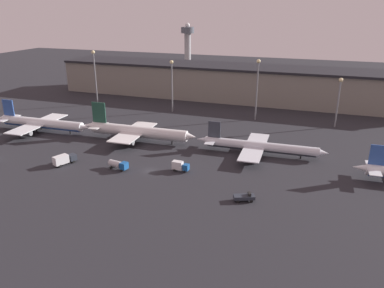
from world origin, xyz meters
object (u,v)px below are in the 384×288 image
Objects in this scene: service_vehicle_1 at (64,159)px; control_tower at (188,48)px; service_vehicle_0 at (180,166)px; airplane_0 at (41,123)px; airplane_1 at (137,132)px; service_vehicle_4 at (118,165)px; airplane_2 at (259,147)px; service_vehicle_2 at (244,197)px.

control_tower is (-12.31, 156.20, 21.22)m from service_vehicle_1.
airplane_0 is at bearing 166.05° from service_vehicle_0.
service_vehicle_4 is (6.97, -27.26, -2.03)m from airplane_1.
airplane_2 reaches higher than service_vehicle_0.
service_vehicle_2 is at bearing -20.46° from airplane_0.
airplane_0 is at bearing 163.78° from service_vehicle_4.
service_vehicle_0 is 26.99m from service_vehicle_2.
control_tower reaches higher than airplane_0.
service_vehicle_2 is (50.39, -34.48, -2.58)m from airplane_1.
airplane_2 is 8.54× the size of service_vehicle_0.
service_vehicle_1 reaches higher than service_vehicle_4.
airplane_2 is at bearing -40.21° from service_vehicle_1.
airplane_0 reaches higher than service_vehicle_0.
service_vehicle_2 is at bearing -26.71° from service_vehicle_0.
airplane_0 is 42.25m from service_vehicle_1.
airplane_2 is 5.77× the size of service_vehicle_1.
service_vehicle_2 is (2.41, -35.88, -1.75)m from airplane_2.
control_tower is (-72.58, 124.96, 20.25)m from airplane_2.
airplane_0 is 6.60× the size of service_vehicle_4.
control_tower is at bearing 118.25° from airplane_2.
service_vehicle_4 is 158.29m from control_tower.
service_vehicle_4 is (51.51, -24.67, -1.70)m from airplane_0.
service_vehicle_4 is at bearing -146.95° from airplane_2.
airplane_1 reaches higher than service_vehicle_1.
control_tower is at bearing 79.31° from airplane_0.
airplane_0 reaches higher than service_vehicle_4.
service_vehicle_2 is (23.84, -12.63, -0.67)m from service_vehicle_0.
control_tower is (-24.59, 126.36, 19.43)m from airplane_1.
service_vehicle_1 is (-38.83, -7.98, 0.12)m from service_vehicle_0.
airplane_0 is 5.71× the size of service_vehicle_1.
control_tower reaches higher than airplane_2.
service_vehicle_0 is at bearing -134.57° from airplane_2.
service_vehicle_0 is 0.78× the size of service_vehicle_4.
airplane_2 is 7.58× the size of service_vehicle_2.
airplane_2 is 145.92m from control_tower.
service_vehicle_1 is 1.31× the size of service_vehicle_2.
service_vehicle_2 is at bearing -0.06° from service_vehicle_4.
airplane_0 is 0.96× the size of airplane_1.
service_vehicle_0 is (-21.43, -23.25, -1.08)m from airplane_2.
airplane_1 reaches higher than service_vehicle_0.
control_tower is (19.95, 128.95, 19.76)m from airplane_0.
airplane_2 reaches higher than service_vehicle_4.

